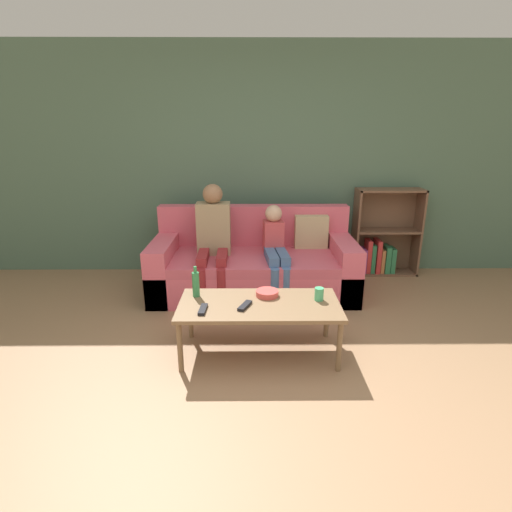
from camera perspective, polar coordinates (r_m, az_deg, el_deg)
ground_plane at (r=2.68m, az=3.13°, el=-21.52°), size 22.00×22.00×0.00m
wall_back at (r=4.76m, az=1.39°, el=13.15°), size 12.00×0.06×2.60m
couch at (r=4.28m, az=-0.23°, el=-1.34°), size 2.11×0.96×0.87m
bookshelf at (r=5.02m, az=17.41°, el=2.05°), size 0.76×0.28×1.02m
coffee_table at (r=3.07m, az=0.47°, el=-7.39°), size 1.23×0.59×0.43m
person_adult at (r=4.10m, az=-6.13°, el=3.15°), size 0.35×0.66×1.16m
person_child at (r=4.07m, az=2.79°, el=1.22°), size 0.26×0.67×0.94m
cup_near at (r=3.12m, az=9.00°, el=-5.39°), size 0.07×0.07×0.10m
tv_remote_0 at (r=2.99m, az=-1.60°, el=-7.11°), size 0.11×0.18×0.02m
tv_remote_1 at (r=2.96m, az=-7.60°, el=-7.57°), size 0.06×0.17×0.02m
snack_bowl at (r=3.17m, az=1.61°, el=-5.33°), size 0.18×0.18×0.05m
bottle at (r=3.17m, az=-8.59°, el=-3.95°), size 0.06×0.06×0.25m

